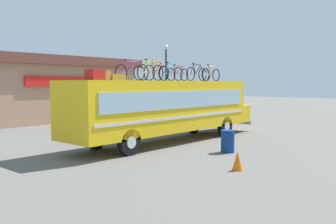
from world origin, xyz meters
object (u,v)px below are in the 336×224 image
rooftop_bicycle_6 (197,74)px  rooftop_bicycle_7 (211,74)px  rooftop_bicycle_2 (150,72)px  street_lamp (166,76)px  rooftop_bicycle_5 (178,74)px  luggage_bag_3 (116,77)px  traffic_cone (238,161)px  luggage_bag_1 (95,75)px  trash_bin (228,141)px  rooftop_bicycle_1 (130,72)px  rooftop_bicycle_3 (156,72)px  luggage_bag_2 (102,75)px  rooftop_bicycle_8 (211,74)px  bus (168,106)px  rooftop_bicycle_4 (171,73)px

rooftop_bicycle_6 → rooftop_bicycle_7: rooftop_bicycle_6 is taller
rooftop_bicycle_2 → street_lamp: (8.54, 6.53, 0.01)m
rooftop_bicycle_7 → rooftop_bicycle_5: bearing=158.5°
rooftop_bicycle_2 → rooftop_bicycle_7: rooftop_bicycle_2 is taller
luggage_bag_3 → traffic_cone: 6.46m
luggage_bag_1 → street_lamp: (11.62, 6.53, 0.20)m
luggage_bag_1 → trash_bin: 6.03m
rooftop_bicycle_1 → rooftop_bicycle_3: (1.88, 0.18, 0.02)m
luggage_bag_3 → rooftop_bicycle_7: 6.32m
rooftop_bicycle_5 → street_lamp: bearing=45.3°
luggage_bag_2 → rooftop_bicycle_1: (1.44, -0.16, 0.17)m
rooftop_bicycle_7 → street_lamp: size_ratio=0.30×
rooftop_bicycle_3 → rooftop_bicycle_7: 3.76m
rooftop_bicycle_7 → rooftop_bicycle_6: bearing=169.0°
luggage_bag_3 → trash_bin: (2.71, -3.86, -2.66)m
rooftop_bicycle_7 → luggage_bag_1: bearing=179.7°
rooftop_bicycle_3 → rooftop_bicycle_8: rooftop_bicycle_3 is taller
rooftop_bicycle_7 → rooftop_bicycle_1: bearing=175.9°
luggage_bag_1 → rooftop_bicycle_6: (6.76, 0.16, 0.19)m
rooftop_bicycle_3 → trash_bin: size_ratio=1.88×
rooftop_bicycle_2 → rooftop_bicycle_8: size_ratio=0.99×
rooftop_bicycle_1 → rooftop_bicycle_8: size_ratio=1.03×
luggage_bag_3 → rooftop_bicycle_3: (2.57, 0.03, 0.26)m
rooftop_bicycle_7 → trash_bin: rooftop_bicycle_7 is taller
bus → luggage_bag_2: 4.16m
luggage_bag_3 → rooftop_bicycle_5: (4.38, 0.20, 0.23)m
luggage_bag_2 → rooftop_bicycle_2: bearing=-12.5°
luggage_bag_3 → rooftop_bicycle_6: size_ratio=0.42×
rooftop_bicycle_5 → rooftop_bicycle_4: bearing=-161.4°
rooftop_bicycle_8 → street_lamp: (2.93, 5.98, 0.01)m
rooftop_bicycle_1 → traffic_cone: (-0.55, -5.67, -3.05)m
luggage_bag_2 → street_lamp: street_lamp is taller
bus → rooftop_bicycle_4: rooftop_bicycle_4 is taller
rooftop_bicycle_4 → rooftop_bicycle_5: (0.87, 0.29, -0.02)m
bus → luggage_bag_1: (-4.65, -0.32, 1.44)m
luggage_bag_3 → trash_bin: luggage_bag_3 is taller
rooftop_bicycle_1 → trash_bin: 5.12m
luggage_bag_1 → rooftop_bicycle_4: rooftop_bicycle_4 is taller
rooftop_bicycle_5 → rooftop_bicycle_3: bearing=-174.5°
rooftop_bicycle_8 → street_lamp: bearing=63.9°
luggage_bag_3 → street_lamp: size_ratio=0.13×
luggage_bag_1 → rooftop_bicycle_5: rooftop_bicycle_5 is taller
rooftop_bicycle_4 → rooftop_bicycle_5: rooftop_bicycle_4 is taller
rooftop_bicycle_6 → rooftop_bicycle_7: bearing=-11.0°
luggage_bag_1 → rooftop_bicycle_7: bearing=-0.3°
rooftop_bicycle_7 → street_lamp: street_lamp is taller
bus → rooftop_bicycle_8: size_ratio=7.02×
luggage_bag_3 → traffic_cone: bearing=-88.5°
rooftop_bicycle_3 → rooftop_bicycle_8: bearing=0.1°
luggage_bag_2 → rooftop_bicycle_2: (2.33, -0.52, 0.19)m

